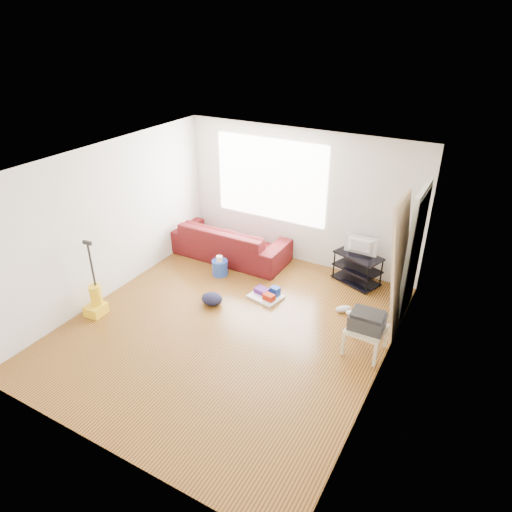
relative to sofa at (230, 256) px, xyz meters
The scene contains 13 objects.
room 2.53m from the sofa, 54.87° to the right, with size 4.51×5.01×2.51m.
sofa is the anchor object (origin of this frame).
tv_stand 2.49m from the sofa, ahead, with size 0.89×0.70×0.54m.
tv 2.57m from the sofa, ahead, with size 0.57×0.07×0.33m, color black.
side_table 3.49m from the sofa, 25.33° to the right, with size 0.52×0.52×0.40m.
printer 3.52m from the sofa, 25.33° to the right, with size 0.48×0.38×0.25m.
bucket 0.71m from the sofa, 72.10° to the right, with size 0.28×0.28×0.28m, color #284CB5.
toilet_paper 0.76m from the sofa, 71.57° to the right, with size 0.12×0.12×0.11m, color white.
cleaning_tray 1.62m from the sofa, 35.46° to the right, with size 0.58×0.50×0.18m.
backpack 1.66m from the sofa, 67.87° to the right, with size 0.35×0.28×0.19m, color black.
sneakers 2.77m from the sofa, 15.45° to the right, with size 0.47×0.26×0.11m.
vacuum 2.77m from the sofa, 106.98° to the right, with size 0.29×0.32×1.25m.
door_panel 3.40m from the sofa, 12.48° to the right, with size 0.04×0.82×2.06m, color tan.
Camera 1 is at (3.08, -4.67, 4.18)m, focal length 32.00 mm.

